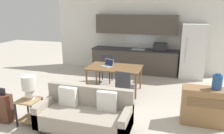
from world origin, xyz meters
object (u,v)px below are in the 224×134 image
(side_table, at_px, (29,108))
(laptop, at_px, (108,65))
(dining_table, at_px, (114,69))
(dining_chair_near_right, at_px, (124,86))
(refrigerator, at_px, (193,51))
(table_lamp, at_px, (29,86))
(vase, at_px, (217,82))
(dining_chair_far_left, at_px, (106,67))
(credenza, at_px, (204,106))
(couch, at_px, (86,114))
(suitcase, at_px, (3,108))

(side_table, distance_m, laptop, 2.58)
(dining_table, distance_m, dining_chair_near_right, 0.95)
(refrigerator, bearing_deg, laptop, -141.09)
(table_lamp, distance_m, vase, 3.86)
(dining_chair_far_left, height_order, dining_chair_near_right, same)
(side_table, relative_size, dining_chair_near_right, 0.61)
(side_table, xyz_separation_m, table_lamp, (0.03, 0.03, 0.49))
(credenza, bearing_deg, dining_table, 151.30)
(refrigerator, bearing_deg, dining_chair_near_right, -122.11)
(side_table, height_order, dining_chair_far_left, dining_chair_far_left)
(dining_chair_near_right, bearing_deg, table_lamp, 48.28)
(dining_table, relative_size, credenza, 1.69)
(table_lamp, distance_m, dining_chair_far_left, 3.17)
(side_table, bearing_deg, credenza, 16.26)
(couch, bearing_deg, dining_table, 90.20)
(dining_table, relative_size, table_lamp, 3.00)
(dining_chair_far_left, bearing_deg, vase, -37.30)
(dining_chair_near_right, bearing_deg, laptop, -42.51)
(laptop, bearing_deg, couch, -59.84)
(credenza, distance_m, dining_chair_far_left, 3.50)
(refrigerator, height_order, couch, refrigerator)
(refrigerator, distance_m, laptop, 3.16)
(refrigerator, bearing_deg, credenza, -88.53)
(suitcase, bearing_deg, dining_chair_near_right, 34.40)
(refrigerator, distance_m, suitcase, 6.03)
(credenza, distance_m, dining_chair_near_right, 1.90)
(refrigerator, height_order, dining_chair_far_left, refrigerator)
(side_table, relative_size, credenza, 0.60)
(couch, relative_size, suitcase, 2.39)
(couch, height_order, side_table, couch)
(dining_table, bearing_deg, vase, -26.49)
(side_table, height_order, laptop, laptop)
(refrigerator, bearing_deg, suitcase, -132.93)
(refrigerator, relative_size, table_lamp, 3.64)
(refrigerator, xyz_separation_m, suitcase, (-4.08, -4.39, -0.62))
(side_table, bearing_deg, table_lamp, 42.06)
(credenza, relative_size, dining_chair_far_left, 1.02)
(dining_chair_near_right, xyz_separation_m, laptop, (-0.70, 0.81, 0.30))
(couch, distance_m, laptop, 2.26)
(vase, distance_m, dining_chair_near_right, 2.14)
(dining_chair_near_right, relative_size, suitcase, 1.16)
(refrigerator, height_order, laptop, refrigerator)
(table_lamp, bearing_deg, dining_chair_near_right, 41.45)
(dining_table, height_order, dining_chair_far_left, dining_chair_far_left)
(vase, distance_m, dining_chair_far_left, 3.68)
(side_table, bearing_deg, vase, 15.66)
(table_lamp, xyz_separation_m, credenza, (3.52, 1.01, -0.45))
(refrigerator, bearing_deg, couch, -118.09)
(dining_table, relative_size, couch, 0.83)
(dining_chair_near_right, bearing_deg, refrigerator, -115.28)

